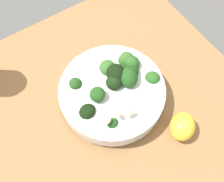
# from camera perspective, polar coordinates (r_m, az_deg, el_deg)

# --- Properties ---
(ground_plane) EXTENTS (0.63, 0.63, 0.04)m
(ground_plane) POSITION_cam_1_polar(r_m,az_deg,el_deg) (0.61, -0.56, -4.86)
(ground_plane) COLOR #996D42
(bowl_of_broccoli) EXTENTS (0.23, 0.23, 0.09)m
(bowl_of_broccoli) POSITION_cam_1_polar(r_m,az_deg,el_deg) (0.58, 0.27, 0.22)
(bowl_of_broccoli) COLOR white
(bowl_of_broccoli) RESTS_ON ground_plane
(lemon_wedge) EXTENTS (0.08, 0.08, 0.05)m
(lemon_wedge) POSITION_cam_1_polar(r_m,az_deg,el_deg) (0.58, 14.78, -7.30)
(lemon_wedge) COLOR yellow
(lemon_wedge) RESTS_ON ground_plane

